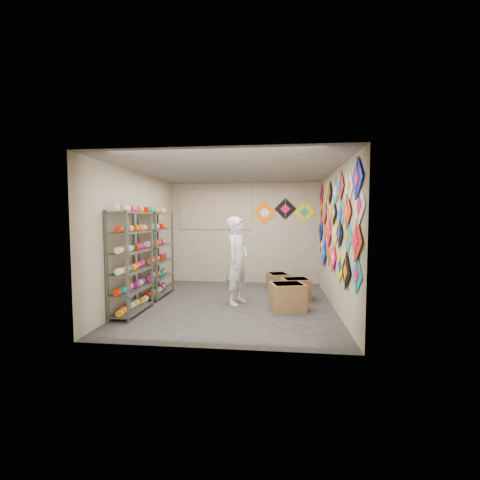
# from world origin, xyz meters

# --- Properties ---
(ground) EXTENTS (4.50, 4.50, 0.00)m
(ground) POSITION_xyz_m (0.00, 0.00, 0.00)
(ground) COLOR #282523
(room_walls) EXTENTS (4.50, 4.50, 4.50)m
(room_walls) POSITION_xyz_m (0.00, 0.00, 1.64)
(room_walls) COLOR tan
(room_walls) RESTS_ON ground
(shelf_rack_front) EXTENTS (0.40, 1.10, 1.90)m
(shelf_rack_front) POSITION_xyz_m (-1.78, -0.85, 0.95)
(shelf_rack_front) COLOR #4C5147
(shelf_rack_front) RESTS_ON ground
(shelf_rack_back) EXTENTS (0.40, 1.10, 1.90)m
(shelf_rack_back) POSITION_xyz_m (-1.78, 0.45, 0.95)
(shelf_rack_back) COLOR #4C5147
(shelf_rack_back) RESTS_ON ground
(string_spools) EXTENTS (0.12, 2.36, 0.12)m
(string_spools) POSITION_xyz_m (-1.78, -0.20, 1.05)
(string_spools) COLOR #F92067
(string_spools) RESTS_ON ground
(kite_wall_display) EXTENTS (0.06, 4.30, 2.02)m
(kite_wall_display) POSITION_xyz_m (1.98, -0.01, 1.64)
(kite_wall_display) COLOR teal
(kite_wall_display) RESTS_ON room_walls
(back_wall_kites) EXTENTS (1.66, 0.02, 0.72)m
(back_wall_kites) POSITION_xyz_m (1.04, 2.24, 1.94)
(back_wall_kites) COLOR #FF7100
(back_wall_kites) RESTS_ON room_walls
(poster) EXTENTS (2.00, 0.01, 1.10)m
(poster) POSITION_xyz_m (-0.80, 2.23, 2.00)
(poster) COLOR #624596
(poster) RESTS_ON room_walls
(shopkeeper) EXTENTS (0.91, 0.83, 1.79)m
(shopkeeper) POSITION_xyz_m (0.07, 0.05, 0.89)
(shopkeeper) COLOR white
(shopkeeper) RESTS_ON ground
(carton_a) EXTENTS (0.73, 0.65, 0.52)m
(carton_a) POSITION_xyz_m (1.09, -0.30, 0.26)
(carton_a) COLOR brown
(carton_a) RESTS_ON ground
(carton_b) EXTENTS (0.66, 0.59, 0.46)m
(carton_b) POSITION_xyz_m (1.29, 0.49, 0.23)
(carton_b) COLOR brown
(carton_b) RESTS_ON ground
(carton_c) EXTENTS (0.59, 0.62, 0.43)m
(carton_c) POSITION_xyz_m (0.91, 1.25, 0.22)
(carton_c) COLOR brown
(carton_c) RESTS_ON ground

